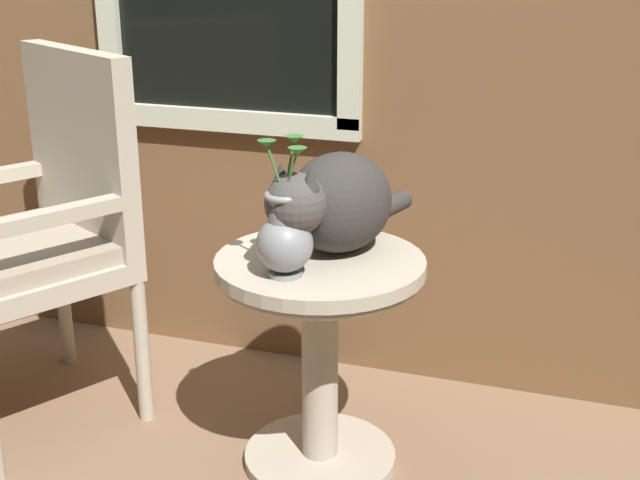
# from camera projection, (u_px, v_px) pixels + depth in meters

# --- Properties ---
(ground_plane) EXTENTS (6.00, 6.00, 0.00)m
(ground_plane) POSITION_uv_depth(u_px,v_px,m) (208.00, 460.00, 2.39)
(ground_plane) COLOR #7F6047
(wicker_side_table) EXTENTS (0.54, 0.54, 0.60)m
(wicker_side_table) POSITION_uv_depth(u_px,v_px,m) (320.00, 325.00, 2.25)
(wicker_side_table) COLOR #B2A893
(wicker_side_table) RESTS_ON ground_plane
(wicker_chair) EXTENTS (0.71, 0.70, 1.07)m
(wicker_chair) POSITION_uv_depth(u_px,v_px,m) (42.00, 223.00, 2.48)
(wicker_chair) COLOR #B2A893
(wicker_chair) RESTS_ON ground_plane
(cat) EXTENTS (0.33, 0.60, 0.27)m
(cat) POSITION_uv_depth(u_px,v_px,m) (335.00, 202.00, 2.19)
(cat) COLOR #33302D
(cat) RESTS_ON wicker_side_table
(pewter_vase_with_ivy) EXTENTS (0.14, 0.14, 0.34)m
(pewter_vase_with_ivy) POSITION_uv_depth(u_px,v_px,m) (285.00, 235.00, 2.05)
(pewter_vase_with_ivy) COLOR gray
(pewter_vase_with_ivy) RESTS_ON wicker_side_table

